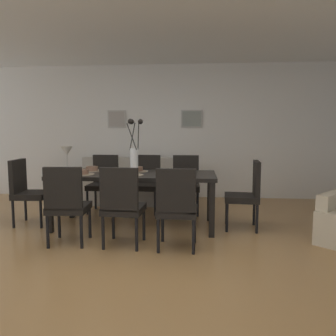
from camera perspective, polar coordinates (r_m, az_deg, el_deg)
name	(u,v)px	position (r m, az deg, el deg)	size (l,w,h in m)	color
ground_plane	(134,255)	(3.69, -5.88, -14.53)	(9.00, 9.00, 0.00)	#A87A47
back_wall_panel	(164,132)	(6.67, -0.73, 6.22)	(9.00, 0.10, 2.60)	silver
ceiling_panel	(138,10)	(4.07, -5.17, 25.37)	(9.00, 7.20, 0.08)	white
dining_table	(134,178)	(4.57, -5.77, -1.77)	(2.20, 0.89, 0.74)	black
dining_chair_near_left	(67,202)	(3.99, -16.94, -5.53)	(0.47, 0.47, 0.92)	black
dining_chair_near_right	(104,180)	(5.56, -10.90, -2.07)	(0.45, 0.45, 0.92)	black
dining_chair_far_left	(122,203)	(3.79, -7.86, -5.92)	(0.46, 0.46, 0.92)	black
dining_chair_far_right	(146,180)	(5.45, -3.71, -2.14)	(0.46, 0.46, 0.92)	black
dining_chair_mid_left	(177,205)	(3.66, 1.50, -6.30)	(0.45, 0.45, 0.92)	black
dining_chair_mid_right	(186,181)	(5.38, 3.04, -2.25)	(0.45, 0.45, 0.92)	black
dining_chair_head_west	(26,189)	(5.08, -23.06, -3.25)	(0.47, 0.47, 0.92)	black
dining_chair_head_east	(248,191)	(4.58, 13.45, -3.91)	(0.47, 0.47, 0.92)	black
centerpiece_vase	(134,153)	(4.54, -5.81, 2.64)	(0.21, 0.23, 0.73)	white
placemat_near_left	(82,174)	(4.54, -14.47, -1.07)	(0.32, 0.32, 0.01)	#7F705B
bowl_near_left	(82,172)	(4.54, -14.48, -0.60)	(0.17, 0.17, 0.07)	brown
placemat_near_right	(92,171)	(4.92, -12.92, -0.48)	(0.32, 0.32, 0.01)	#7F705B
bowl_near_right	(92,168)	(4.91, -12.93, -0.05)	(0.17, 0.17, 0.07)	brown
placemat_far_left	(131,175)	(4.37, -6.27, -1.20)	(0.32, 0.32, 0.01)	#7F705B
bowl_far_left	(131,172)	(4.36, -6.28, -0.71)	(0.17, 0.17, 0.07)	brown
placemat_far_right	(137,171)	(4.76, -5.34, -0.57)	(0.32, 0.32, 0.01)	#7F705B
bowl_far_right	(137,169)	(4.75, -5.34, -0.12)	(0.17, 0.17, 0.07)	brown
sofa	(132,187)	(6.29, -6.26, -3.17)	(2.03, 0.84, 0.80)	#B2A899
side_table	(68,187)	(6.63, -16.75, -3.07)	(0.36, 0.36, 0.52)	black
table_lamp	(67,153)	(6.56, -16.92, 2.39)	(0.22, 0.22, 0.51)	beige
framed_picture_left	(117,119)	(6.76, -8.75, 8.28)	(0.37, 0.03, 0.34)	#B2ADA3
framed_picture_center	(192,119)	(6.57, 4.09, 8.39)	(0.42, 0.03, 0.34)	#B2ADA3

